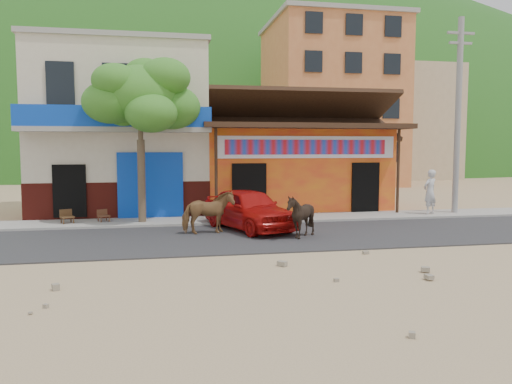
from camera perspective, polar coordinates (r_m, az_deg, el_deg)
ground at (r=13.70m, az=6.11°, el=-6.89°), size 120.00×120.00×0.00m
road at (r=16.06m, az=3.47°, el=-5.01°), size 60.00×5.00×0.04m
sidewalk at (r=19.42m, az=0.89°, el=-3.11°), size 60.00×2.00×0.12m
dance_club at (r=23.59m, az=3.64°, el=2.59°), size 8.00×6.00×3.60m
cafe_building at (r=22.86m, az=-14.96°, el=6.61°), size 7.00×6.00×7.00m
apartment_front at (r=39.15m, az=8.48°, el=9.72°), size 9.00×9.00×12.00m
apartment_rear at (r=48.16m, az=16.27°, el=7.52°), size 8.00×8.00×10.00m
hillside at (r=83.40m, az=-8.40°, el=11.41°), size 100.00×40.00×24.00m
tree at (r=18.61m, az=-13.04°, el=5.85°), size 3.00×3.00×6.00m
utility_pole at (r=22.43m, az=22.08°, el=8.02°), size 0.24×0.24×8.00m
cow_tan at (r=16.26m, az=-5.52°, el=-2.35°), size 1.73×0.95×1.39m
cow_dark at (r=15.48m, az=5.12°, el=-2.78°), size 1.29×1.16×1.36m
red_car at (r=17.06m, az=-0.87°, el=-1.93°), size 3.08×4.48×1.42m
scooter at (r=19.35m, az=-3.62°, el=-1.60°), size 1.84×1.00×0.92m
pedestrian at (r=21.56m, az=19.25°, el=0.02°), size 0.78×0.67×1.82m
cafe_chair_left at (r=19.15m, az=-20.79°, el=-1.99°), size 0.57×0.57×0.92m
cafe_chair_right at (r=19.18m, az=-17.03°, el=-2.03°), size 0.51×0.51×0.82m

